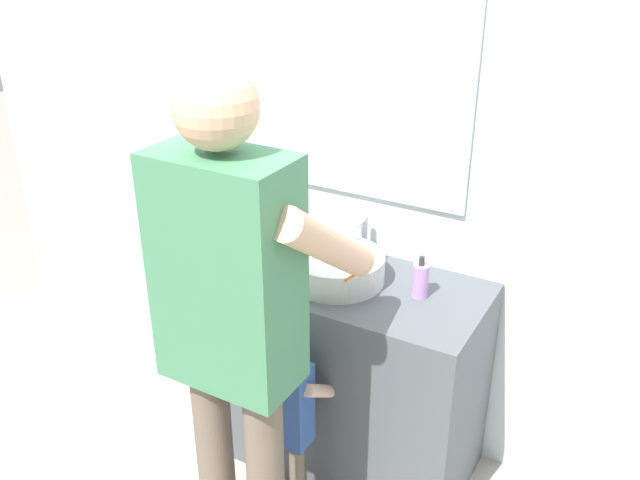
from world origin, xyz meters
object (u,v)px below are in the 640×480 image
(soap_bottle, at_px, (420,280))
(adult_parent, at_px, (233,303))
(toothbrush_cup, at_px, (264,251))
(child_toddler, at_px, (286,412))

(soap_bottle, bearing_deg, adult_parent, -117.00)
(toothbrush_cup, bearing_deg, adult_parent, -63.70)
(child_toddler, bearing_deg, toothbrush_cup, 131.32)
(child_toddler, distance_m, adult_parent, 0.63)
(toothbrush_cup, bearing_deg, soap_bottle, 5.39)
(soap_bottle, xyz_separation_m, adult_parent, (-0.34, -0.67, 0.15))
(soap_bottle, bearing_deg, toothbrush_cup, -174.61)
(toothbrush_cup, height_order, soap_bottle, toothbrush_cup)
(toothbrush_cup, height_order, adult_parent, adult_parent)
(toothbrush_cup, distance_m, soap_bottle, 0.65)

